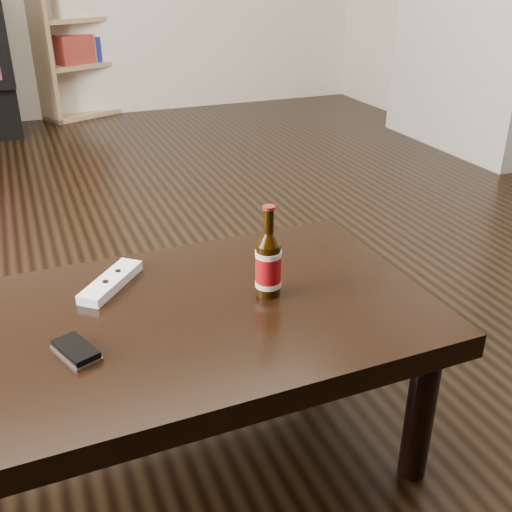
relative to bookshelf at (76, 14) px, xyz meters
name	(u,v)px	position (x,y,z in m)	size (l,w,h in m)	color
floor	(149,294)	(-0.20, -3.11, -0.75)	(5.00, 6.00, 0.01)	black
bookshelf	(76,14)	(0.00, 0.00, 0.00)	(0.85, 0.64, 1.44)	#9C784F
coffee_table	(179,335)	(-0.30, -3.96, -0.38)	(1.14, 0.68, 0.42)	black
beer_bottle	(268,264)	(-0.08, -3.96, -0.25)	(0.08, 0.08, 0.22)	black
phone	(76,351)	(-0.52, -4.04, -0.32)	(0.09, 0.12, 0.02)	#B4B4B6
remote	(111,282)	(-0.41, -3.78, -0.31)	(0.18, 0.19, 0.03)	white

